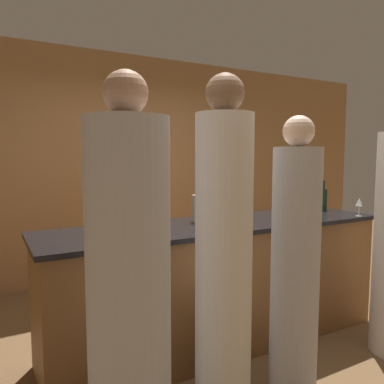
{
  "coord_description": "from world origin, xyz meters",
  "views": [
    {
      "loc": [
        -1.65,
        -2.49,
        1.53
      ],
      "look_at": [
        -0.22,
        0.1,
        1.25
      ],
      "focal_mm": 35.0,
      "sensor_mm": 36.0,
      "label": 1
    }
  ],
  "objects_px": {
    "guest_1": "(295,267)",
    "wine_bottle_2": "(317,205)",
    "guest_0": "(224,257)",
    "wine_bottle_1": "(323,199)",
    "wine_bottle_0": "(299,203)",
    "guest_3": "(129,292)",
    "bartender": "(123,225)",
    "ice_bucket": "(202,208)"
  },
  "relations": [
    {
      "from": "wine_bottle_2",
      "to": "guest_1",
      "type": "bearing_deg",
      "value": -144.06
    },
    {
      "from": "guest_1",
      "to": "guest_3",
      "type": "bearing_deg",
      "value": -178.23
    },
    {
      "from": "guest_1",
      "to": "wine_bottle_2",
      "type": "relative_size",
      "value": 6.22
    },
    {
      "from": "guest_0",
      "to": "wine_bottle_1",
      "type": "distance_m",
      "value": 1.92
    },
    {
      "from": "ice_bucket",
      "to": "bartender",
      "type": "bearing_deg",
      "value": 120.82
    },
    {
      "from": "bartender",
      "to": "guest_1",
      "type": "height_order",
      "value": "bartender"
    },
    {
      "from": "guest_1",
      "to": "wine_bottle_2",
      "type": "height_order",
      "value": "guest_1"
    },
    {
      "from": "bartender",
      "to": "wine_bottle_1",
      "type": "xyz_separation_m",
      "value": [
        1.83,
        -0.74,
        0.22
      ]
    },
    {
      "from": "guest_0",
      "to": "wine_bottle_0",
      "type": "height_order",
      "value": "guest_0"
    },
    {
      "from": "bartender",
      "to": "ice_bucket",
      "type": "height_order",
      "value": "bartender"
    },
    {
      "from": "guest_1",
      "to": "wine_bottle_2",
      "type": "xyz_separation_m",
      "value": [
        0.84,
        0.61,
        0.27
      ]
    },
    {
      "from": "bartender",
      "to": "wine_bottle_0",
      "type": "xyz_separation_m",
      "value": [
        1.37,
        -0.88,
        0.22
      ]
    },
    {
      "from": "wine_bottle_2",
      "to": "ice_bucket",
      "type": "relative_size",
      "value": 1.31
    },
    {
      "from": "bartender",
      "to": "wine_bottle_2",
      "type": "height_order",
      "value": "bartender"
    },
    {
      "from": "guest_3",
      "to": "wine_bottle_2",
      "type": "relative_size",
      "value": 6.72
    },
    {
      "from": "wine_bottle_0",
      "to": "wine_bottle_1",
      "type": "xyz_separation_m",
      "value": [
        0.46,
        0.14,
        -0.0
      ]
    },
    {
      "from": "wine_bottle_0",
      "to": "guest_3",
      "type": "bearing_deg",
      "value": -157.14
    },
    {
      "from": "guest_0",
      "to": "wine_bottle_1",
      "type": "xyz_separation_m",
      "value": [
        1.73,
        0.81,
        0.17
      ]
    },
    {
      "from": "guest_1",
      "to": "guest_3",
      "type": "height_order",
      "value": "guest_3"
    },
    {
      "from": "guest_0",
      "to": "wine_bottle_1",
      "type": "height_order",
      "value": "guest_0"
    },
    {
      "from": "wine_bottle_0",
      "to": "wine_bottle_2",
      "type": "relative_size",
      "value": 1.05
    },
    {
      "from": "bartender",
      "to": "guest_3",
      "type": "bearing_deg",
      "value": 72.43
    },
    {
      "from": "wine_bottle_2",
      "to": "bartender",
      "type": "bearing_deg",
      "value": 143.63
    },
    {
      "from": "wine_bottle_0",
      "to": "wine_bottle_1",
      "type": "distance_m",
      "value": 0.48
    },
    {
      "from": "guest_0",
      "to": "wine_bottle_1",
      "type": "relative_size",
      "value": 6.75
    },
    {
      "from": "guest_0",
      "to": "guest_3",
      "type": "distance_m",
      "value": 0.64
    },
    {
      "from": "guest_3",
      "to": "bartender",
      "type": "bearing_deg",
      "value": 72.43
    },
    {
      "from": "guest_3",
      "to": "ice_bucket",
      "type": "distance_m",
      "value": 1.38
    },
    {
      "from": "wine_bottle_2",
      "to": "ice_bucket",
      "type": "bearing_deg",
      "value": 162.23
    },
    {
      "from": "bartender",
      "to": "guest_3",
      "type": "xyz_separation_m",
      "value": [
        -0.53,
        -1.68,
        -0.01
      ]
    },
    {
      "from": "ice_bucket",
      "to": "wine_bottle_1",
      "type": "bearing_deg",
      "value": -0.74
    },
    {
      "from": "bartender",
      "to": "wine_bottle_0",
      "type": "height_order",
      "value": "bartender"
    },
    {
      "from": "bartender",
      "to": "wine_bottle_0",
      "type": "distance_m",
      "value": 1.64
    },
    {
      "from": "bartender",
      "to": "guest_0",
      "type": "bearing_deg",
      "value": 93.53
    },
    {
      "from": "wine_bottle_1",
      "to": "guest_0",
      "type": "bearing_deg",
      "value": -154.96
    },
    {
      "from": "bartender",
      "to": "guest_0",
      "type": "relative_size",
      "value": 0.97
    },
    {
      "from": "wine_bottle_1",
      "to": "wine_bottle_2",
      "type": "height_order",
      "value": "wine_bottle_1"
    },
    {
      "from": "guest_0",
      "to": "wine_bottle_0",
      "type": "relative_size",
      "value": 6.65
    },
    {
      "from": "guest_0",
      "to": "wine_bottle_2",
      "type": "relative_size",
      "value": 6.99
    },
    {
      "from": "wine_bottle_0",
      "to": "ice_bucket",
      "type": "relative_size",
      "value": 1.38
    },
    {
      "from": "wine_bottle_2",
      "to": "guest_0",
      "type": "bearing_deg",
      "value": -158.68
    },
    {
      "from": "bartender",
      "to": "ice_bucket",
      "type": "bearing_deg",
      "value": 120.82
    }
  ]
}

